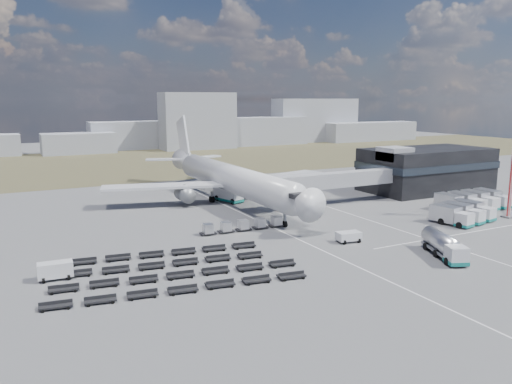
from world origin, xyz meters
name	(u,v)px	position (x,y,z in m)	size (l,w,h in m)	color
ground	(314,240)	(0.00, 0.00, 0.00)	(420.00, 420.00, 0.00)	#565659
grass_strip	(138,162)	(0.00, 110.00, 0.01)	(420.00, 90.00, 0.01)	#4B422D
lane_markings	(352,228)	(9.77, 3.00, 0.01)	(47.12, 110.00, 0.01)	silver
terminal	(426,168)	(47.77, 23.96, 5.25)	(30.40, 16.40, 11.00)	black
jet_bridge	(324,181)	(15.90, 20.42, 5.05)	(30.30, 3.80, 7.05)	#939399
airliner	(229,178)	(0.00, 32.38, 5.29)	(51.59, 64.53, 17.62)	silver
skyline	(111,131)	(-0.80, 150.44, 8.52)	(320.90, 24.73, 24.45)	#989BA6
fuel_tanker	(444,246)	(11.21, -15.25, 1.62)	(6.24, 10.20, 3.24)	silver
pushback_tug	(349,237)	(4.00, -3.42, 0.80)	(3.62, 2.04, 1.59)	silver
utility_van	(55,271)	(-37.47, -0.18, 1.09)	(4.02, 1.82, 2.17)	silver
catering_truck	(228,194)	(0.20, 33.04, 1.63)	(4.75, 7.47, 3.19)	silver
service_trucks_near	(463,213)	(30.01, -2.28, 1.62)	(10.88, 8.93, 2.97)	silver
service_trucks_far	(473,201)	(40.38, 4.04, 1.66)	(13.79, 7.64, 3.06)	silver
uld_row	(243,225)	(-7.41, 9.89, 0.98)	(14.92, 2.10, 1.63)	black
baggage_dollies	(172,270)	(-24.20, -4.26, 0.40)	(31.81, 19.55, 0.80)	black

